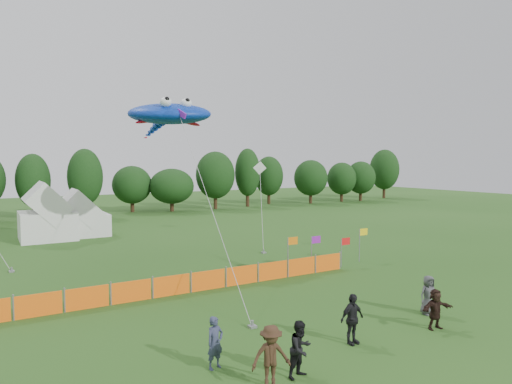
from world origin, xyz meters
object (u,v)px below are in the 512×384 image
tent_right (82,218)px  spectator_c (271,357)px  tent_left (47,216)px  spectator_d (352,319)px  spectator_f (435,309)px  barrier_fence (190,283)px  spectator_e (428,295)px  stingray_kite (168,115)px  spectator_a (215,343)px  spectator_b (301,349)px

tent_right → spectator_c: size_ratio=2.40×
tent_left → spectator_d: bearing=-77.0°
spectator_d → spectator_c: bearing=-167.9°
spectator_f → tent_right: bearing=112.3°
barrier_fence → spectator_e: (7.65, -8.39, 0.36)m
tent_right → barrier_fence: 21.37m
spectator_f → stingray_kite: stingray_kite is taller
spectator_a → spectator_d: 5.22m
barrier_fence → spectator_a: bearing=-107.3°
stingray_kite → tent_left: bearing=118.2°
tent_left → barrier_fence: size_ratio=0.22×
tent_left → spectator_e: 31.60m
tent_left → barrier_fence: bearing=-78.2°
spectator_d → stingray_kite: bearing=87.8°
spectator_e → stingray_kite: 20.14m
tent_left → barrier_fence: tent_left is taller
barrier_fence → spectator_b: spectator_b is taller
tent_right → spectator_b: bearing=-88.3°
tent_left → tent_right: tent_left is taller
spectator_d → spectator_a: bearing=167.9°
spectator_a → spectator_b: spectator_b is taller
spectator_a → spectator_d: size_ratio=0.91×
spectator_c → barrier_fence: bearing=93.3°
tent_left → stingray_kite: bearing=-61.8°
spectator_b → spectator_c: (-1.15, -0.09, 0.05)m
spectator_f → tent_left: bearing=117.4°
stingray_kite → spectator_b: bearing=-98.1°
spectator_e → spectator_f: (-1.21, -1.31, -0.05)m
tent_left → spectator_a: size_ratio=2.61×
spectator_b → spectator_e: size_ratio=1.03×
spectator_f → spectator_e: bearing=55.1°
spectator_d → spectator_e: bearing=4.4°
tent_right → spectator_b: 31.54m
spectator_b → spectator_c: spectator_c is taller
spectator_b → spectator_f: spectator_b is taller
spectator_a → spectator_b: bearing=-56.1°
spectator_f → barrier_fence: bearing=131.5°
barrier_fence → spectator_d: bearing=-74.3°
stingray_kite → spectator_e: bearing=-72.1°
spectator_a → spectator_f: size_ratio=1.05×
spectator_a → spectator_e: (10.25, -0.05, 0.01)m
spectator_d → spectator_f: spectator_d is taller
spectator_c → tent_right: bearing=102.5°
spectator_d → stingray_kite: stingray_kite is taller
tent_right → spectator_e: 31.08m
spectator_a → spectator_d: bearing=-21.6°
tent_left → spectator_e: tent_left is taller
spectator_c → spectator_d: size_ratio=1.01×
tent_left → stingray_kite: size_ratio=0.20×
barrier_fence → spectator_e: spectator_e is taller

